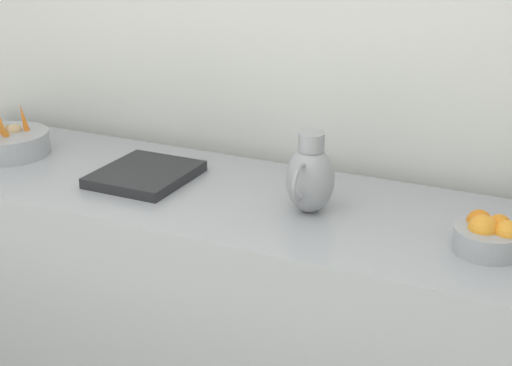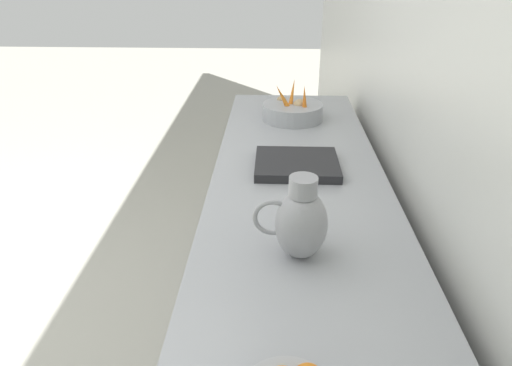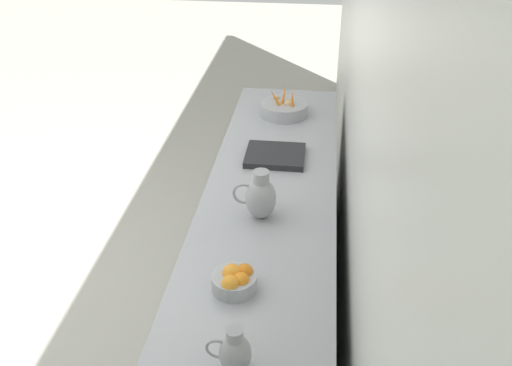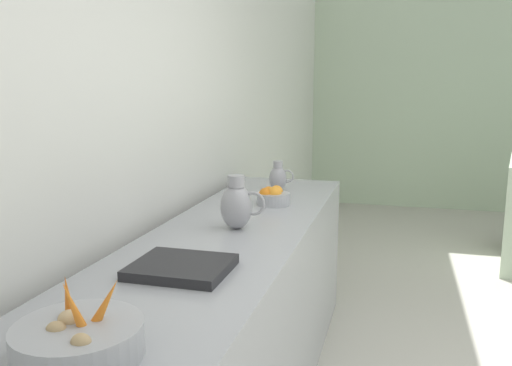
{
  "view_description": "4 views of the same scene",
  "coord_description": "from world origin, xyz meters",
  "px_view_note": "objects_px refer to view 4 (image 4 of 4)",
  "views": [
    {
      "loc": [
        0.41,
        0.95,
        1.79
      ],
      "look_at": [
        -1.35,
        0.12,
        1.03
      ],
      "focal_mm": 49.58,
      "sensor_mm": 36.0,
      "label": 1
    },
    {
      "loc": [
        -1.39,
        1.37,
        1.71
      ],
      "look_at": [
        -1.34,
        0.13,
        1.09
      ],
      "focal_mm": 32.42,
      "sensor_mm": 36.0,
      "label": 2
    },
    {
      "loc": [
        -1.73,
        2.55,
        2.48
      ],
      "look_at": [
        -1.43,
        0.12,
        1.03
      ],
      "focal_mm": 40.04,
      "sensor_mm": 36.0,
      "label": 3
    },
    {
      "loc": [
        -0.75,
        -2.03,
        1.57
      ],
      "look_at": [
        -1.39,
        0.3,
        1.13
      ],
      "focal_mm": 36.88,
      "sensor_mm": 36.0,
      "label": 4
    }
  ],
  "objects_px": {
    "vegetable_colander": "(79,340)",
    "orange_bowl": "(273,196)",
    "metal_pitcher_short": "(278,177)",
    "metal_pitcher_tall": "(237,205)"
  },
  "relations": [
    {
      "from": "orange_bowl",
      "to": "metal_pitcher_short",
      "type": "xyz_separation_m",
      "value": [
        -0.06,
        0.41,
        0.04
      ]
    },
    {
      "from": "vegetable_colander",
      "to": "orange_bowl",
      "type": "relative_size",
      "value": 1.71
    },
    {
      "from": "vegetable_colander",
      "to": "metal_pitcher_tall",
      "type": "relative_size",
      "value": 1.26
    },
    {
      "from": "metal_pitcher_short",
      "to": "orange_bowl",
      "type": "bearing_deg",
      "value": -81.28
    },
    {
      "from": "vegetable_colander",
      "to": "orange_bowl",
      "type": "height_order",
      "value": "vegetable_colander"
    },
    {
      "from": "vegetable_colander",
      "to": "metal_pitcher_tall",
      "type": "bearing_deg",
      "value": 89.17
    },
    {
      "from": "vegetable_colander",
      "to": "metal_pitcher_short",
      "type": "xyz_separation_m",
      "value": [
        -0.0,
        2.19,
        0.04
      ]
    },
    {
      "from": "vegetable_colander",
      "to": "metal_pitcher_short",
      "type": "distance_m",
      "value": 2.19
    },
    {
      "from": "vegetable_colander",
      "to": "metal_pitcher_short",
      "type": "height_order",
      "value": "vegetable_colander"
    },
    {
      "from": "orange_bowl",
      "to": "vegetable_colander",
      "type": "bearing_deg",
      "value": -91.91
    }
  ]
}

